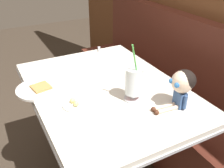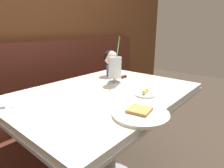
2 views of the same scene
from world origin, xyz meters
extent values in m
cube|color=#512319|center=(0.00, 0.77, 0.23)|extent=(2.60, 0.48, 0.45)
cube|color=#512319|center=(0.00, 0.96, 0.73)|extent=(2.60, 0.10, 0.55)
cube|color=silver|center=(0.00, 0.18, 0.72)|extent=(1.10, 0.80, 0.03)
cube|color=#B7BABF|center=(0.00, 0.18, 0.70)|extent=(1.11, 0.81, 0.02)
cylinder|color=#A5A8AD|center=(0.00, 0.18, 0.37)|extent=(0.14, 0.14, 0.65)
cylinder|color=white|center=(-0.15, -0.17, 0.75)|extent=(0.25, 0.25, 0.01)
cube|color=#B78447|center=(-0.14, -0.15, 0.76)|extent=(0.11, 0.11, 0.01)
cylinder|color=silver|center=(0.18, 0.25, 0.74)|extent=(0.10, 0.10, 0.01)
cylinder|color=silver|center=(0.18, 0.25, 0.77)|extent=(0.03, 0.03, 0.03)
cylinder|color=silver|center=(0.18, 0.25, 0.85)|extent=(0.09, 0.09, 0.14)
cylinder|color=pink|center=(0.18, 0.25, 0.84)|extent=(0.08, 0.08, 0.12)
cylinder|color=#51B74C|center=(0.20, 0.24, 0.95)|extent=(0.02, 0.05, 0.22)
cylinder|color=white|center=(0.10, -0.05, 0.74)|extent=(0.12, 0.12, 0.01)
sphere|color=#F4E07A|center=(0.08, -0.05, 0.76)|extent=(0.03, 0.03, 0.03)
sphere|color=#F4E07A|center=(0.11, -0.04, 0.76)|extent=(0.03, 0.03, 0.03)
cube|color=silver|center=(-0.42, 0.34, 0.74)|extent=(0.14, 0.08, 0.00)
cube|color=#B2B5BA|center=(-0.53, 0.39, 0.75)|extent=(0.08, 0.05, 0.01)
cube|color=#385689|center=(0.34, 0.42, 0.78)|extent=(0.07, 0.04, 0.08)
sphere|color=beige|center=(0.34, 0.42, 0.88)|extent=(0.11, 0.11, 0.11)
ellipsoid|color=black|center=(0.34, 0.43, 0.89)|extent=(0.12, 0.11, 0.10)
sphere|color=#2D6BB2|center=(0.31, 0.37, 0.88)|extent=(0.03, 0.03, 0.03)
sphere|color=#2D6BB2|center=(0.36, 0.37, 0.88)|extent=(0.03, 0.03, 0.03)
cylinder|color=beige|center=(0.32, 0.34, 0.75)|extent=(0.03, 0.12, 0.02)
cylinder|color=beige|center=(0.35, 0.34, 0.75)|extent=(0.03, 0.12, 0.02)
sphere|color=#4C2819|center=(0.32, 0.28, 0.75)|extent=(0.03, 0.03, 0.03)
sphere|color=#4C2819|center=(0.34, 0.28, 0.75)|extent=(0.03, 0.03, 0.03)
cylinder|color=#385689|center=(0.30, 0.42, 0.79)|extent=(0.02, 0.02, 0.07)
cylinder|color=#385689|center=(0.38, 0.42, 0.79)|extent=(0.02, 0.02, 0.07)
camera|label=1|loc=(1.13, -0.38, 1.47)|focal=41.13mm
camera|label=2|loc=(-0.80, -0.56, 1.11)|focal=30.39mm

